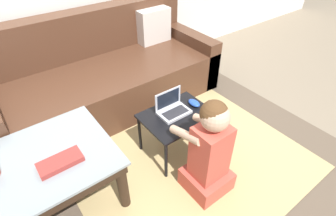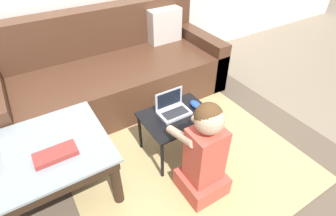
{
  "view_description": "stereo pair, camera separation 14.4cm",
  "coord_description": "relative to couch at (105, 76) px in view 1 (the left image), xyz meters",
  "views": [
    {
      "loc": [
        -0.89,
        -1.18,
        1.65
      ],
      "look_at": [
        0.05,
        0.06,
        0.44
      ],
      "focal_mm": 28.0,
      "sensor_mm": 36.0,
      "label": 1
    },
    {
      "loc": [
        -0.77,
        -1.26,
        1.65
      ],
      "look_at": [
        0.05,
        0.06,
        0.44
      ],
      "focal_mm": 28.0,
      "sensor_mm": 36.0,
      "label": 2
    }
  ],
  "objects": [
    {
      "name": "laptop_desk",
      "position": [
        0.12,
        -1.0,
        0.04
      ],
      "size": [
        0.53,
        0.4,
        0.38
      ],
      "color": "black",
      "rests_on": "ground_plane"
    },
    {
      "name": "laptop",
      "position": [
        0.12,
        -0.95,
        0.11
      ],
      "size": [
        0.24,
        0.16,
        0.17
      ],
      "color": "#B7BCC6",
      "rests_on": "laptop_desk"
    },
    {
      "name": "computer_mouse",
      "position": [
        0.31,
        -0.98,
        0.1
      ],
      "size": [
        0.07,
        0.11,
        0.04
      ],
      "color": "#234CB2",
      "rests_on": "laptop_desk"
    },
    {
      "name": "person_seated",
      "position": [
        0.06,
        -1.41,
        0.07
      ],
      "size": [
        0.3,
        0.42,
        0.77
      ],
      "color": "#CC4C3D",
      "rests_on": "ground_plane"
    },
    {
      "name": "ground_plane",
      "position": [
        0.02,
        -1.01,
        -0.29
      ],
      "size": [
        16.0,
        16.0,
        0.0
      ],
      "primitive_type": "plane",
      "color": "#7F705B"
    },
    {
      "name": "couch",
      "position": [
        0.0,
        0.0,
        0.0
      ],
      "size": [
        2.19,
        0.95,
        0.87
      ],
      "color": "#4C2D1E",
      "rests_on": "ground_plane"
    },
    {
      "name": "area_rug",
      "position": [
        0.12,
        -1.21,
        -0.29
      ],
      "size": [
        2.44,
        1.97,
        0.01
      ],
      "color": "brown",
      "rests_on": "ground_plane"
    },
    {
      "name": "book_on_table",
      "position": [
        -0.76,
        -1.01,
        0.17
      ],
      "size": [
        0.25,
        0.12,
        0.03
      ],
      "color": "#99332D",
      "rests_on": "coffee_table"
    },
    {
      "name": "coffee_table",
      "position": [
        -0.96,
        -0.9,
        0.09
      ],
      "size": [
        1.08,
        0.69,
        0.45
      ],
      "color": "gray",
      "rests_on": "ground_plane"
    }
  ]
}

